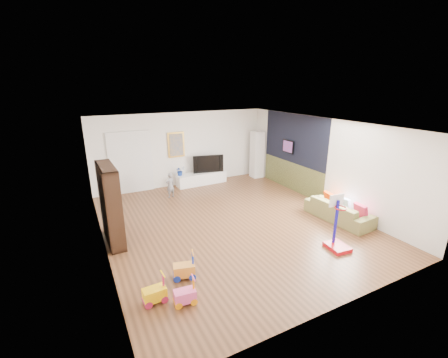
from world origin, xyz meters
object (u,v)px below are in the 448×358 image
bookshelf (110,205)px  basketball_hoop (340,224)px  sofa (339,211)px  media_console (201,178)px

bookshelf → basketball_hoop: bookshelf is taller
sofa → bookshelf: bearing=70.5°
media_console → basketball_hoop: (0.95, -5.80, 0.42)m
sofa → basketball_hoop: 1.70m
basketball_hoop → sofa: bearing=49.1°
bookshelf → basketball_hoop: (4.56, -2.76, -0.31)m
media_console → sofa: 5.16m
sofa → basketball_hoop: (-1.22, -1.12, 0.37)m
sofa → basketball_hoop: size_ratio=1.48×
bookshelf → media_console: bearing=38.5°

